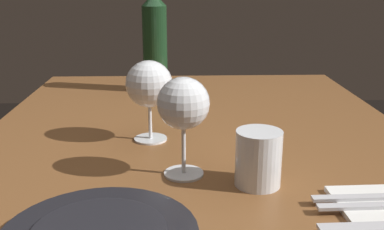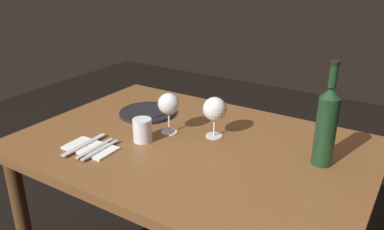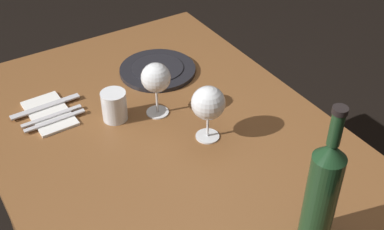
% 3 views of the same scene
% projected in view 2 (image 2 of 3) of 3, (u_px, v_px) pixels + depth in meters
% --- Properties ---
extents(dining_table, '(1.30, 0.90, 0.74)m').
position_uv_depth(dining_table, '(192.00, 164.00, 1.52)').
color(dining_table, brown).
rests_on(dining_table, ground).
extents(wine_glass_left, '(0.09, 0.09, 0.16)m').
position_uv_depth(wine_glass_left, '(215.00, 109.00, 1.50)').
color(wine_glass_left, white).
rests_on(wine_glass_left, dining_table).
extents(wine_glass_right, '(0.08, 0.08, 0.17)m').
position_uv_depth(wine_glass_right, '(169.00, 105.00, 1.53)').
color(wine_glass_right, white).
rests_on(wine_glass_right, dining_table).
extents(wine_bottle, '(0.07, 0.07, 0.36)m').
position_uv_depth(wine_bottle, '(326.00, 125.00, 1.28)').
color(wine_bottle, '#19381E').
rests_on(wine_bottle, dining_table).
extents(water_tumbler, '(0.07, 0.07, 0.09)m').
position_uv_depth(water_tumbler, '(142.00, 131.00, 1.49)').
color(water_tumbler, white).
rests_on(water_tumbler, dining_table).
extents(dinner_plate, '(0.25, 0.25, 0.02)m').
position_uv_depth(dinner_plate, '(147.00, 112.00, 1.75)').
color(dinner_plate, black).
rests_on(dinner_plate, dining_table).
extents(folded_napkin, '(0.19, 0.11, 0.01)m').
position_uv_depth(folded_napkin, '(91.00, 148.00, 1.44)').
color(folded_napkin, white).
rests_on(folded_napkin, dining_table).
extents(fork_inner, '(0.02, 0.18, 0.00)m').
position_uv_depth(fork_inner, '(95.00, 148.00, 1.42)').
color(fork_inner, silver).
rests_on(fork_inner, folded_napkin).
extents(fork_outer, '(0.02, 0.18, 0.00)m').
position_uv_depth(fork_outer, '(100.00, 150.00, 1.41)').
color(fork_outer, silver).
rests_on(fork_outer, folded_napkin).
extents(table_knife, '(0.03, 0.21, 0.00)m').
position_uv_depth(table_knife, '(85.00, 144.00, 1.45)').
color(table_knife, silver).
rests_on(table_knife, folded_napkin).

